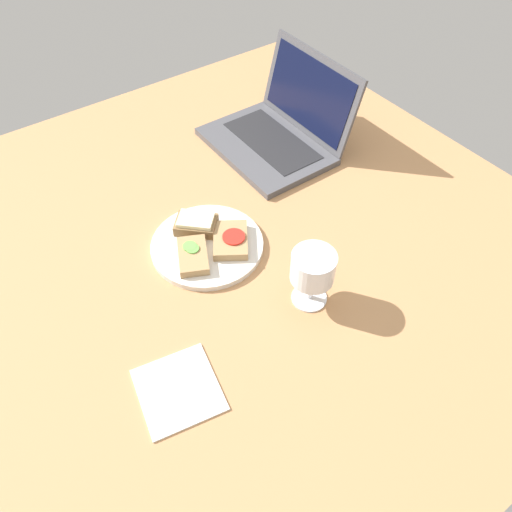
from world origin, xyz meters
The scene contains 8 objects.
wooden_table centered at (0.00, 0.00, 1.50)cm, with size 140.00×140.00×3.00cm, color #B27F51.
plate centered at (-1.23, -5.53, 3.67)cm, with size 24.62×24.62×1.35cm, color silver.
sandwich_with_cheese centered at (-6.38, -5.04, 5.88)cm, with size 10.68×10.82×3.25cm.
sandwich_with_cucumber centered at (0.86, -10.22, 5.34)cm, with size 11.76×9.88×2.22cm.
sandwich_with_tomato centered at (1.80, -1.29, 5.39)cm, with size 12.70×11.82×2.36cm.
wine_glass centered at (22.53, 3.78, 12.15)cm, with size 8.60×8.60×12.73cm.
laptop centered at (-22.59, 30.17, 7.14)cm, with size 33.66×28.80×21.83cm.
napkin centered at (24.69, -27.59, 3.20)cm, with size 14.22×13.58×0.40cm, color white.
Camera 1 is at (65.18, -39.88, 83.96)cm, focal length 35.00 mm.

